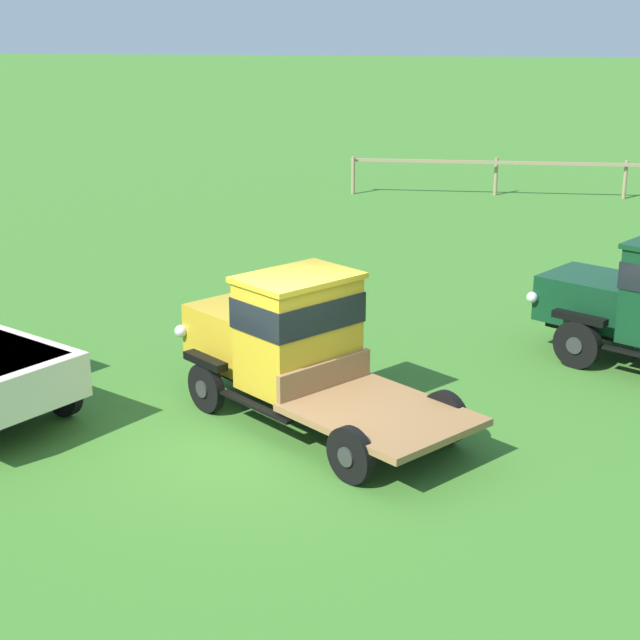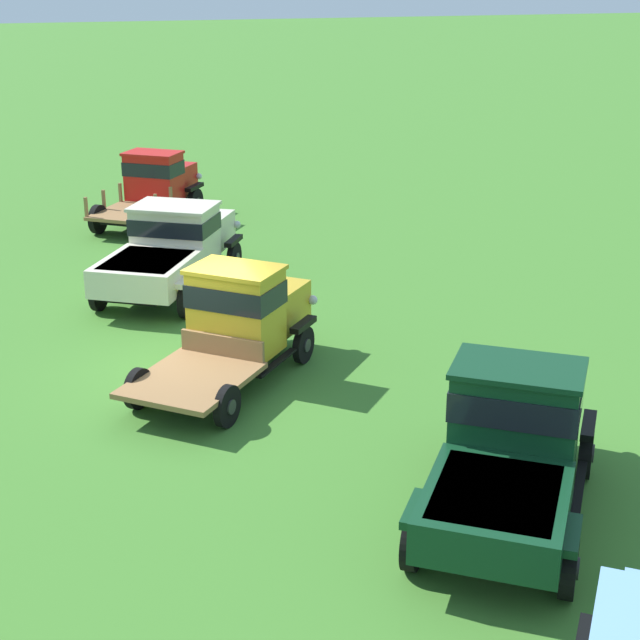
{
  "view_description": "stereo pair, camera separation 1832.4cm",
  "coord_description": "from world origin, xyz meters",
  "px_view_note": "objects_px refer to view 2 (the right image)",
  "views": [
    {
      "loc": [
        2.19,
        -12.61,
        5.84
      ],
      "look_at": [
        0.24,
        2.48,
        1.0
      ],
      "focal_mm": 55.0,
      "sensor_mm": 36.0,
      "label": 1
    },
    {
      "loc": [
        17.52,
        -2.73,
        7.64
      ],
      "look_at": [
        0.24,
        2.48,
        1.0
      ],
      "focal_mm": 55.0,
      "sensor_mm": 36.0,
      "label": 2
    }
  ],
  "objects_px": {
    "vintage_truck_foreground_near": "(156,184)",
    "vintage_truck_second_in_line": "(172,247)",
    "vintage_truck_far_side": "(512,443)",
    "vintage_truck_midrow_center": "(241,318)"
  },
  "relations": [
    {
      "from": "vintage_truck_foreground_near",
      "to": "vintage_truck_far_side",
      "type": "height_order",
      "value": "vintage_truck_far_side"
    },
    {
      "from": "vintage_truck_second_in_line",
      "to": "vintage_truck_foreground_near",
      "type": "bearing_deg",
      "value": 175.27
    },
    {
      "from": "vintage_truck_second_in_line",
      "to": "vintage_truck_far_side",
      "type": "relative_size",
      "value": 1.08
    },
    {
      "from": "vintage_truck_foreground_near",
      "to": "vintage_truck_midrow_center",
      "type": "xyz_separation_m",
      "value": [
        12.6,
        -0.1,
        0.0
      ]
    },
    {
      "from": "vintage_truck_midrow_center",
      "to": "vintage_truck_second_in_line",
      "type": "bearing_deg",
      "value": -175.09
    },
    {
      "from": "vintage_truck_second_in_line",
      "to": "vintage_truck_far_side",
      "type": "height_order",
      "value": "vintage_truck_far_side"
    },
    {
      "from": "vintage_truck_foreground_near",
      "to": "vintage_truck_second_in_line",
      "type": "relative_size",
      "value": 0.83
    },
    {
      "from": "vintage_truck_midrow_center",
      "to": "vintage_truck_far_side",
      "type": "relative_size",
      "value": 0.94
    },
    {
      "from": "vintage_truck_second_in_line",
      "to": "vintage_truck_far_side",
      "type": "bearing_deg",
      "value": 14.65
    },
    {
      "from": "vintage_truck_foreground_near",
      "to": "vintage_truck_far_side",
      "type": "xyz_separation_m",
      "value": [
        18.84,
        2.52,
        -0.02
      ]
    }
  ]
}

